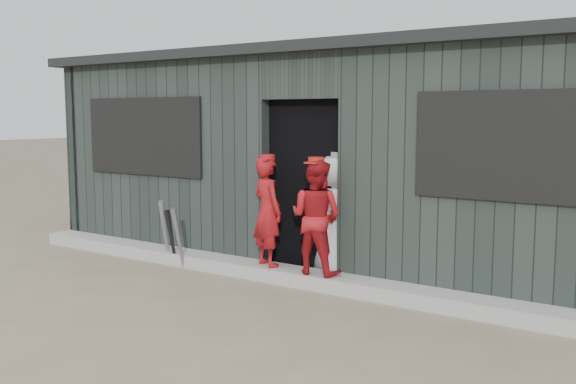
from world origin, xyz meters
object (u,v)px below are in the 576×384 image
Objects in this scene: bat_right at (171,238)px; player_red_left at (267,211)px; dugout at (362,157)px; player_grey_back at (337,217)px; bat_mid at (178,238)px; player_red_right at (316,217)px; bat_left at (165,232)px.

player_red_left reaches higher than bat_right.
player_red_left is 0.15× the size of dugout.
bat_mid is at bearing 35.13° from player_grey_back.
player_red_right reaches higher than bat_right.
dugout reaches higher than player_red_left.
bat_right is 1.99m from player_red_right.
bat_mid is at bearing 34.84° from player_red_left.
bat_mid is 1.82m from player_red_right.
bat_left is at bearing 161.88° from bat_right.
player_red_right is at bearing 5.32° from bat_right.
bat_left is 0.67× the size of player_red_right.
bat_right is 0.58× the size of player_red_left.
player_red_right reaches higher than bat_left.
bat_right is 0.50× the size of player_grey_back.
bat_mid is at bearing -19.04° from bat_right.
player_grey_back is at bearing -73.80° from dugout.
bat_right is 1.38m from player_red_left.
bat_right is 0.08× the size of dugout.
bat_mid is at bearing 6.09° from player_red_right.
player_grey_back is (1.79, 0.65, 0.33)m from bat_mid.
player_grey_back reaches higher than bat_mid.
player_red_left is at bearing 8.00° from bat_right.
bat_right is at bearing -130.35° from dugout.
bat_mid is (0.33, -0.11, -0.03)m from bat_left.
bat_left is 2.21m from player_grey_back.
bat_right is 2.63m from dugout.
bat_left is at bearing 1.84° from player_red_right.
player_red_left is 0.78m from player_grey_back.
bat_left is 2.13m from player_red_right.
player_red_left reaches higher than bat_left.
bat_mid is 0.09× the size of dugout.
dugout reaches higher than bat_left.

